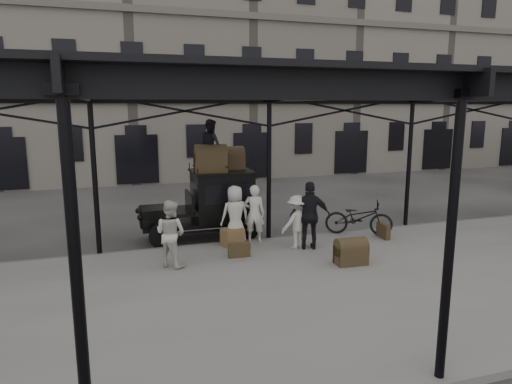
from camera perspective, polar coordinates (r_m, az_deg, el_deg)
ground at (r=12.56m, az=4.65°, el=-8.80°), size 120.00×120.00×0.00m
platform at (r=10.84m, az=8.77°, el=-11.72°), size 28.00×8.00×0.15m
canopy at (r=10.29m, az=8.80°, el=12.87°), size 22.50×9.00×4.74m
building_frontage at (r=29.42m, az=-9.18°, el=16.05°), size 64.00×8.00×14.00m
taxi at (r=14.58m, az=-5.48°, el=-1.15°), size 3.65×1.55×2.18m
porter_left at (r=13.68m, az=-0.22°, el=-2.69°), size 0.75×0.64×1.74m
porter_midleft at (r=11.80m, az=-10.64°, el=-5.10°), size 1.05×1.05×1.72m
porter_centre at (r=13.52m, az=-2.64°, el=-2.85°), size 0.90×0.63×1.75m
porter_official at (r=13.05m, az=6.77°, el=-2.94°), size 1.23×0.80×1.95m
porter_right at (r=13.12m, az=5.11°, el=-3.73°), size 1.12×0.84×1.55m
bicycle at (r=14.85m, az=12.73°, el=-3.14°), size 2.20×1.64×1.11m
porter_roof at (r=14.22m, az=-5.65°, el=5.82°), size 0.78×0.91×1.62m
steamer_trunk_roof_near at (r=14.11m, az=-5.68°, el=3.93°), size 1.02×0.68×0.71m
steamer_trunk_roof_far at (r=14.73m, az=-3.19°, el=4.06°), size 0.86×0.54×0.62m
steamer_trunk_platform at (r=12.15m, az=11.77°, el=-7.49°), size 0.82×0.53×0.59m
wicker_hamper at (r=13.45m, az=-2.95°, el=-5.67°), size 0.70×0.60×0.50m
suitcase_upright at (r=14.73m, az=15.62°, el=-4.70°), size 0.18×0.61×0.45m
suitcase_flat at (r=12.44m, az=-2.13°, el=-7.26°), size 0.60×0.17×0.40m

